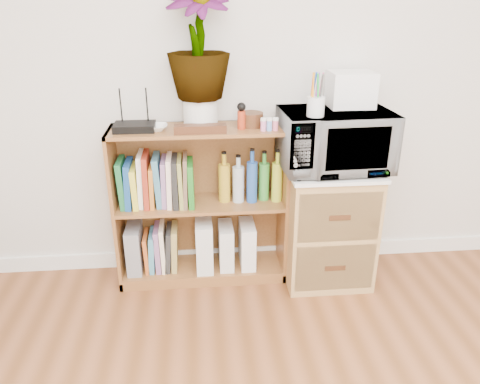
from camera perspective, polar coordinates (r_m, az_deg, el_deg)
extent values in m
cube|color=white|center=(3.12, 1.95, -7.45)|extent=(4.00, 0.02, 0.10)
cube|color=brown|center=(2.78, -4.75, -1.69)|extent=(1.00, 0.30, 0.95)
cube|color=#9E7542|center=(2.87, 10.54, -3.98)|extent=(0.50, 0.45, 0.70)
imported|color=white|center=(2.66, 11.43, 6.21)|extent=(0.61, 0.43, 0.33)
cylinder|color=silver|center=(2.47, 9.21, 10.25)|extent=(0.09, 0.09, 0.10)
cube|color=white|center=(2.72, 13.34, 12.09)|extent=(0.24, 0.20, 0.19)
cube|color=black|center=(2.61, -12.72, 7.75)|extent=(0.22, 0.15, 0.04)
imported|color=white|center=(2.59, -10.26, 7.73)|extent=(0.13, 0.13, 0.03)
cylinder|color=silver|center=(2.62, -4.84, 9.59)|extent=(0.19, 0.19, 0.16)
imported|color=#376C2B|center=(2.55, -5.14, 17.83)|extent=(0.33, 0.33, 0.59)
cube|color=#3C1F10|center=(2.51, -4.86, 7.68)|extent=(0.28, 0.07, 0.04)
cylinder|color=#A52E14|center=(2.58, 0.17, 8.78)|extent=(0.04, 0.04, 0.10)
cylinder|color=#3C2510|center=(2.63, 1.38, 8.84)|extent=(0.13, 0.13, 0.08)
cube|color=pink|center=(2.55, 3.59, 8.11)|extent=(0.12, 0.04, 0.06)
cube|color=gray|center=(2.93, -12.69, -6.62)|extent=(0.09, 0.23, 0.29)
cube|color=silver|center=(2.88, -4.38, -6.22)|extent=(0.10, 0.25, 0.32)
cube|color=silver|center=(2.90, -1.73, -6.51)|extent=(0.09, 0.22, 0.27)
cube|color=white|center=(2.91, 0.87, -6.34)|extent=(0.09, 0.22, 0.28)
cube|color=#1C6A36|center=(2.75, -14.14, 1.06)|extent=(0.04, 0.20, 0.28)
cube|color=navy|center=(2.75, -13.37, 1.00)|extent=(0.04, 0.20, 0.27)
cube|color=yellow|center=(2.75, -12.61, 0.76)|extent=(0.04, 0.20, 0.24)
cube|color=white|center=(2.73, -11.99, 1.45)|extent=(0.04, 0.20, 0.31)
cube|color=maroon|center=(2.73, -11.31, 1.50)|extent=(0.03, 0.20, 0.31)
cube|color=#C36D22|center=(2.74, -10.61, 0.88)|extent=(0.03, 0.20, 0.24)
cube|color=teal|center=(2.72, -9.96, 1.36)|extent=(0.05, 0.20, 0.29)
cube|color=#866091|center=(2.72, -9.22, 1.21)|extent=(0.03, 0.20, 0.27)
cube|color=#FCDDC4|center=(2.72, -8.57, 1.42)|extent=(0.03, 0.20, 0.29)
cube|color=black|center=(2.72, -7.88, 1.39)|extent=(0.03, 0.20, 0.28)
cube|color=olive|center=(2.72, -7.23, 1.39)|extent=(0.03, 0.20, 0.28)
cube|color=brown|center=(2.71, -6.67, 1.53)|extent=(0.03, 0.20, 0.29)
cube|color=#1E701E|center=(2.72, -6.01, 1.22)|extent=(0.03, 0.20, 0.26)
cylinder|color=#B79222|center=(2.72, -1.92, 1.71)|extent=(0.07, 0.07, 0.29)
cylinder|color=#ACB8C3|center=(2.72, -0.22, 1.59)|extent=(0.07, 0.07, 0.28)
cylinder|color=#224FA3|center=(2.73, 1.43, 2.02)|extent=(0.06, 0.06, 0.31)
cylinder|color=green|center=(2.74, 2.97, 1.83)|extent=(0.06, 0.06, 0.29)
cylinder|color=gold|center=(2.75, 4.49, 2.01)|extent=(0.06, 0.06, 0.30)
cylinder|color=#AEB7C2|center=(2.77, 6.01, 1.65)|extent=(0.07, 0.07, 0.26)
cube|color=#BC5621|center=(2.93, -11.24, -7.07)|extent=(0.03, 0.19, 0.23)
cube|color=teal|center=(2.93, -10.62, -6.97)|extent=(0.04, 0.19, 0.24)
cube|color=#895C8A|center=(2.92, -9.95, -6.66)|extent=(0.03, 0.19, 0.27)
cube|color=#FAE4C2|center=(2.91, -9.33, -6.54)|extent=(0.03, 0.19, 0.29)
cube|color=#282828|center=(2.91, -8.68, -6.71)|extent=(0.05, 0.19, 0.27)
cube|color=#9A8847|center=(2.91, -7.97, -6.62)|extent=(0.05, 0.19, 0.27)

